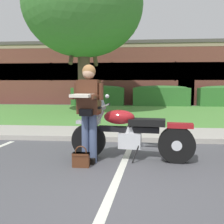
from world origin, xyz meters
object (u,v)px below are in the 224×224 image
(motorcycle, at_px, (136,133))
(brick_building, at_px, (118,75))
(shade_tree, at_px, (83,6))
(rider_person, at_px, (89,105))
(hedge_center_left, at_px, (161,95))
(hedge_left, at_px, (98,95))
(handbag, at_px, (81,158))

(motorcycle, distance_m, brick_building, 17.64)
(brick_building, bearing_deg, motorcycle, -85.25)
(shade_tree, xyz_separation_m, brick_building, (0.83, 10.64, -2.68))
(rider_person, distance_m, brick_building, 17.78)
(shade_tree, bearing_deg, hedge_center_left, 45.82)
(hedge_left, xyz_separation_m, hedge_center_left, (3.74, -0.00, 0.00))
(shade_tree, height_order, brick_building, shade_tree)
(hedge_left, bearing_deg, rider_person, -82.72)
(rider_person, relative_size, hedge_left, 0.54)
(motorcycle, bearing_deg, shade_tree, 108.41)
(motorcycle, distance_m, hedge_left, 11.02)
(handbag, relative_size, brick_building, 0.02)
(handbag, distance_m, hedge_center_left, 11.53)
(handbag, distance_m, hedge_left, 11.35)
(hedge_left, bearing_deg, brick_building, 83.53)
(handbag, distance_m, shade_tree, 8.75)
(hedge_left, bearing_deg, hedge_center_left, -0.00)
(shade_tree, bearing_deg, motorcycle, -71.59)
(hedge_center_left, bearing_deg, shade_tree, -134.18)
(rider_person, xyz_separation_m, handbag, (-0.09, -0.25, -0.86))
(hedge_left, relative_size, brick_building, 0.13)
(motorcycle, xyz_separation_m, hedge_center_left, (1.52, 10.79, 0.16))
(rider_person, distance_m, hedge_center_left, 11.26)
(motorcycle, height_order, brick_building, brick_building)
(shade_tree, distance_m, hedge_center_left, 6.80)
(hedge_center_left, bearing_deg, motorcycle, -98.03)
(handbag, bearing_deg, brick_building, 91.76)
(motorcycle, distance_m, handbag, 1.08)
(shade_tree, height_order, hedge_left, shade_tree)
(handbag, xyz_separation_m, shade_tree, (-1.38, 7.34, 4.55))
(rider_person, height_order, shade_tree, shade_tree)
(rider_person, relative_size, brick_building, 0.07)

